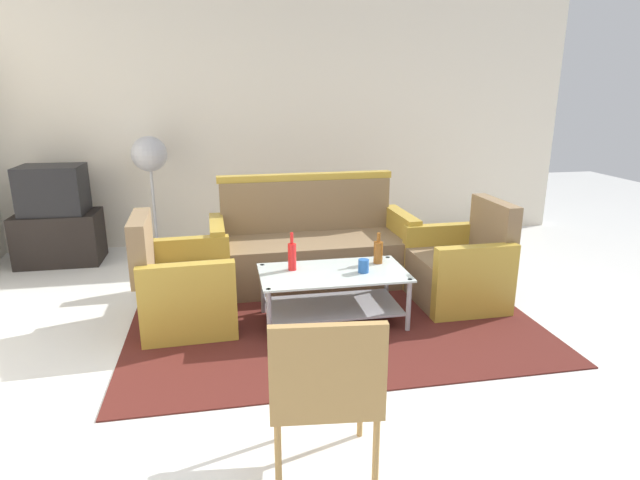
{
  "coord_description": "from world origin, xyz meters",
  "views": [
    {
      "loc": [
        -0.85,
        -3.0,
        1.73
      ],
      "look_at": [
        -0.16,
        0.66,
        0.65
      ],
      "focal_mm": 29.4,
      "sensor_mm": 36.0,
      "label": 1
    }
  ],
  "objects_px": {
    "bottle_brown": "(378,252)",
    "television": "(53,190)",
    "armchair_right": "(460,269)",
    "armchair_left": "(184,289)",
    "cup": "(364,266)",
    "tv_stand": "(60,238)",
    "coffee_table": "(333,289)",
    "wicker_chair": "(325,384)",
    "couch": "(312,249)",
    "pedestal_fan": "(150,161)",
    "bottle_red": "(292,256)"
  },
  "relations": [
    {
      "from": "coffee_table",
      "to": "wicker_chair",
      "type": "xyz_separation_m",
      "value": [
        -0.39,
        -1.65,
        0.22
      ]
    },
    {
      "from": "television",
      "to": "wicker_chair",
      "type": "distance_m",
      "value": 4.14
    },
    {
      "from": "bottle_brown",
      "to": "wicker_chair",
      "type": "xyz_separation_m",
      "value": [
        -0.78,
        -1.78,
        -0.01
      ]
    },
    {
      "from": "coffee_table",
      "to": "bottle_red",
      "type": "distance_m",
      "value": 0.4
    },
    {
      "from": "tv_stand",
      "to": "armchair_left",
      "type": "bearing_deg",
      "value": -52.78
    },
    {
      "from": "bottle_brown",
      "to": "television",
      "type": "distance_m",
      "value": 3.37
    },
    {
      "from": "couch",
      "to": "tv_stand",
      "type": "bearing_deg",
      "value": -24.23
    },
    {
      "from": "armchair_right",
      "to": "bottle_brown",
      "type": "bearing_deg",
      "value": 94.14
    },
    {
      "from": "armchair_left",
      "to": "tv_stand",
      "type": "bearing_deg",
      "value": -145.12
    },
    {
      "from": "bottle_red",
      "to": "bottle_brown",
      "type": "bearing_deg",
      "value": 2.64
    },
    {
      "from": "tv_stand",
      "to": "wicker_chair",
      "type": "relative_size",
      "value": 0.95
    },
    {
      "from": "couch",
      "to": "coffee_table",
      "type": "bearing_deg",
      "value": 89.42
    },
    {
      "from": "bottle_red",
      "to": "wicker_chair",
      "type": "xyz_separation_m",
      "value": [
        -0.1,
        -1.75,
        -0.03
      ]
    },
    {
      "from": "armchair_right",
      "to": "cup",
      "type": "xyz_separation_m",
      "value": [
        -0.9,
        -0.25,
        0.17
      ]
    },
    {
      "from": "armchair_right",
      "to": "cup",
      "type": "height_order",
      "value": "armchair_right"
    },
    {
      "from": "tv_stand",
      "to": "cup",
      "type": "bearing_deg",
      "value": -36.71
    },
    {
      "from": "television",
      "to": "wicker_chair",
      "type": "xyz_separation_m",
      "value": [
        2.06,
        -3.58,
        -0.27
      ]
    },
    {
      "from": "bottle_brown",
      "to": "cup",
      "type": "height_order",
      "value": "bottle_brown"
    },
    {
      "from": "armchair_left",
      "to": "cup",
      "type": "distance_m",
      "value": 1.36
    },
    {
      "from": "bottle_brown",
      "to": "tv_stand",
      "type": "distance_m",
      "value": 3.37
    },
    {
      "from": "couch",
      "to": "wicker_chair",
      "type": "relative_size",
      "value": 2.16
    },
    {
      "from": "armchair_right",
      "to": "bottle_brown",
      "type": "height_order",
      "value": "armchair_right"
    },
    {
      "from": "armchair_right",
      "to": "bottle_brown",
      "type": "xyz_separation_m",
      "value": [
        -0.73,
        -0.06,
        0.22
      ]
    },
    {
      "from": "coffee_table",
      "to": "cup",
      "type": "xyz_separation_m",
      "value": [
        0.22,
        -0.05,
        0.19
      ]
    },
    {
      "from": "bottle_red",
      "to": "bottle_brown",
      "type": "xyz_separation_m",
      "value": [
        0.68,
        0.03,
        -0.02
      ]
    },
    {
      "from": "coffee_table",
      "to": "bottle_brown",
      "type": "bearing_deg",
      "value": 18.89
    },
    {
      "from": "pedestal_fan",
      "to": "wicker_chair",
      "type": "xyz_separation_m",
      "value": [
        1.11,
        -3.63,
        -0.52
      ]
    },
    {
      "from": "bottle_brown",
      "to": "bottle_red",
      "type": "bearing_deg",
      "value": -177.36
    },
    {
      "from": "armchair_left",
      "to": "bottle_red",
      "type": "xyz_separation_m",
      "value": [
        0.81,
        -0.07,
        0.23
      ]
    },
    {
      "from": "cup",
      "to": "wicker_chair",
      "type": "relative_size",
      "value": 0.12
    },
    {
      "from": "armchair_left",
      "to": "television",
      "type": "relative_size",
      "value": 1.39
    },
    {
      "from": "couch",
      "to": "armchair_left",
      "type": "xyz_separation_m",
      "value": [
        -1.1,
        -0.72,
        -0.03
      ]
    },
    {
      "from": "armchair_left",
      "to": "tv_stand",
      "type": "distance_m",
      "value": 2.21
    },
    {
      "from": "armchair_left",
      "to": "cup",
      "type": "height_order",
      "value": "armchair_left"
    },
    {
      "from": "armchair_right",
      "to": "television",
      "type": "height_order",
      "value": "television"
    },
    {
      "from": "pedestal_fan",
      "to": "bottle_brown",
      "type": "bearing_deg",
      "value": -44.47
    },
    {
      "from": "bottle_red",
      "to": "bottle_brown",
      "type": "relative_size",
      "value": 1.19
    },
    {
      "from": "couch",
      "to": "television",
      "type": "distance_m",
      "value": 2.69
    },
    {
      "from": "cup",
      "to": "wicker_chair",
      "type": "xyz_separation_m",
      "value": [
        -0.61,
        -1.59,
        0.03
      ]
    },
    {
      "from": "pedestal_fan",
      "to": "couch",
      "type": "bearing_deg",
      "value": -36.14
    },
    {
      "from": "armchair_right",
      "to": "television",
      "type": "relative_size",
      "value": 1.39
    },
    {
      "from": "armchair_right",
      "to": "cup",
      "type": "distance_m",
      "value": 0.95
    },
    {
      "from": "television",
      "to": "bottle_red",
      "type": "bearing_deg",
      "value": 140.86
    },
    {
      "from": "bottle_brown",
      "to": "television",
      "type": "height_order",
      "value": "television"
    },
    {
      "from": "coffee_table",
      "to": "wicker_chair",
      "type": "relative_size",
      "value": 1.31
    },
    {
      "from": "armchair_right",
      "to": "pedestal_fan",
      "type": "distance_m",
      "value": 3.25
    },
    {
      "from": "pedestal_fan",
      "to": "television",
      "type": "bearing_deg",
      "value": -177.13
    },
    {
      "from": "armchair_right",
      "to": "television",
      "type": "xyz_separation_m",
      "value": [
        -3.56,
        1.74,
        0.47
      ]
    },
    {
      "from": "couch",
      "to": "bottle_brown",
      "type": "bearing_deg",
      "value": 116.3
    },
    {
      "from": "tv_stand",
      "to": "pedestal_fan",
      "type": "height_order",
      "value": "pedestal_fan"
    }
  ]
}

